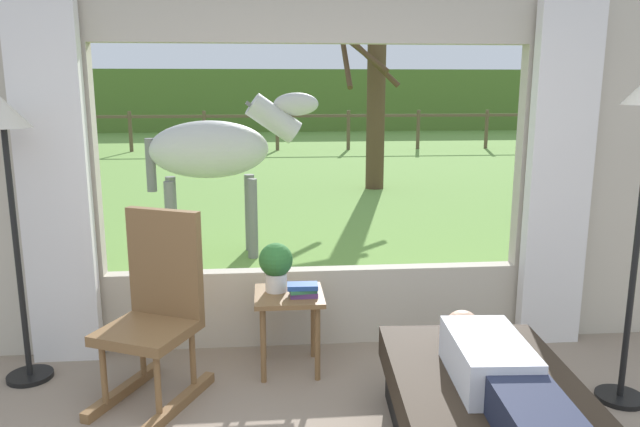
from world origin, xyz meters
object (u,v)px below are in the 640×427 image
(reclining_person, at_px, (503,381))
(horse, at_px, (217,151))
(rocking_chair, at_px, (157,308))
(book_stack, at_px, (303,290))
(floor_lamp_left, at_px, (7,155))
(potted_plant, at_px, (276,264))
(pasture_tree, at_px, (374,108))
(side_table, at_px, (289,307))

(reclining_person, distance_m, horse, 4.33)
(rocking_chair, height_order, book_stack, rocking_chair)
(book_stack, distance_m, floor_lamp_left, 1.95)
(potted_plant, distance_m, floor_lamp_left, 1.74)
(horse, relative_size, pasture_tree, 0.63)
(book_stack, bearing_deg, side_table, 144.46)
(reclining_person, xyz_separation_m, floor_lamp_left, (-2.58, 1.28, 0.91))
(book_stack, relative_size, horse, 0.11)
(book_stack, bearing_deg, rocking_chair, -167.31)
(rocking_chair, distance_m, potted_plant, 0.79)
(side_table, xyz_separation_m, potted_plant, (-0.08, 0.06, 0.28))
(potted_plant, height_order, horse, horse)
(potted_plant, xyz_separation_m, floor_lamp_left, (-1.58, -0.05, 0.72))
(side_table, bearing_deg, rocking_chair, -161.80)
(pasture_tree, bearing_deg, potted_plant, -105.09)
(horse, bearing_deg, pasture_tree, 143.90)
(rocking_chair, xyz_separation_m, book_stack, (0.88, 0.20, 0.02))
(book_stack, bearing_deg, floor_lamp_left, 177.62)
(reclining_person, height_order, horse, horse)
(floor_lamp_left, bearing_deg, horse, 69.40)
(side_table, relative_size, potted_plant, 1.63)
(rocking_chair, bearing_deg, side_table, 43.15)
(potted_plant, bearing_deg, pasture_tree, 74.91)
(book_stack, relative_size, floor_lamp_left, 0.11)
(potted_plant, relative_size, book_stack, 1.63)
(floor_lamp_left, xyz_separation_m, pasture_tree, (3.41, 6.84, 0.01))
(reclining_person, distance_m, side_table, 1.57)
(horse, bearing_deg, reclining_person, 15.28)
(rocking_chair, xyz_separation_m, floor_lamp_left, (-0.87, 0.27, 0.88))
(rocking_chair, xyz_separation_m, side_table, (0.79, 0.26, -0.12))
(potted_plant, distance_m, horse, 2.76)
(floor_lamp_left, bearing_deg, side_table, -0.35)
(side_table, distance_m, horse, 2.89)
(reclining_person, bearing_deg, potted_plant, 130.59)
(potted_plant, relative_size, pasture_tree, 0.11)
(rocking_chair, height_order, horse, horse)
(reclining_person, bearing_deg, side_table, 129.58)
(floor_lamp_left, xyz_separation_m, horse, (1.02, 2.71, -0.27))
(pasture_tree, bearing_deg, horse, -120.04)
(reclining_person, relative_size, pasture_tree, 0.50)
(book_stack, xyz_separation_m, floor_lamp_left, (-1.74, 0.07, 0.86))
(side_table, relative_size, horse, 0.29)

